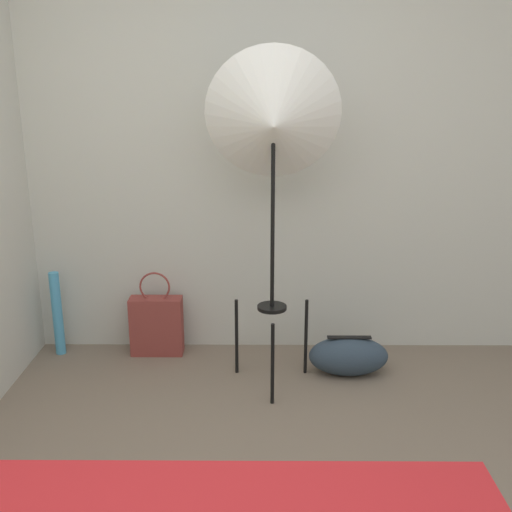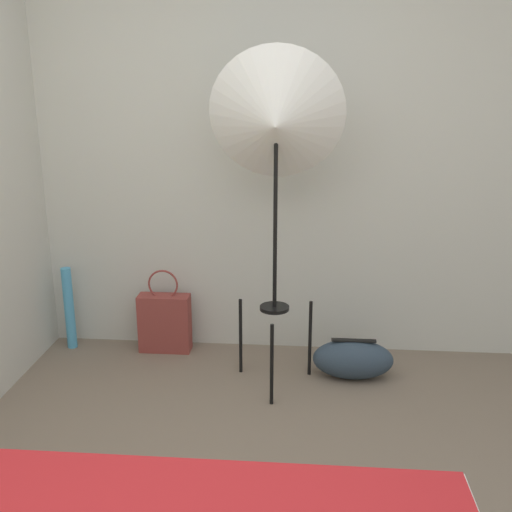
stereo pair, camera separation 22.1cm
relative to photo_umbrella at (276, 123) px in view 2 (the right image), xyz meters
name	(u,v)px [view 2 (the right image)]	position (x,y,z in m)	size (l,w,h in m)	color
wall_back	(244,145)	(-0.22, 0.53, -0.16)	(8.00, 0.05, 2.60)	beige
photo_umbrella	(276,123)	(0.00, 0.00, 0.00)	(0.72, 0.44, 1.85)	black
tote_bag	(165,322)	(-0.72, 0.38, -1.27)	(0.33, 0.12, 0.54)	brown
duffel_bag	(353,359)	(0.45, 0.10, -1.35)	(0.47, 0.23, 0.24)	#2D3D4C
paper_roll	(69,308)	(-1.33, 0.37, -1.19)	(0.06, 0.06, 0.54)	#4CA3D1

